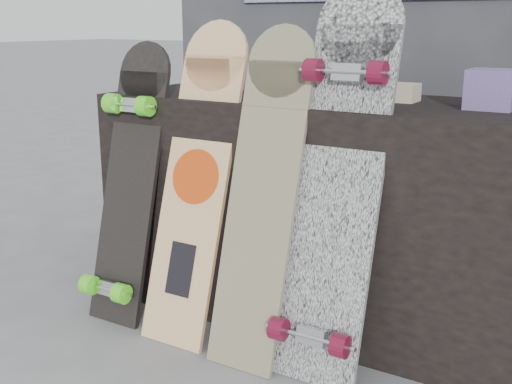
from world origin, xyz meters
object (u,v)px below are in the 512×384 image
Objects in this scene: longboard_cascadia at (338,175)px; longboard_celtic at (264,186)px; longboard_geisha at (198,172)px; skateboard_dark at (129,178)px; vendor_table at (324,209)px.

longboard_celtic is at bearing -170.61° from longboard_cascadia.
longboard_geisha is at bearing -179.44° from longboard_cascadia.
longboard_geisha is 0.28m from longboard_celtic.
longboard_geisha is 1.07× the size of skateboard_dark.
vendor_table is 1.50× the size of longboard_geisha.
longboard_celtic is 0.24m from longboard_cascadia.
longboard_geisha is at bearing 5.85° from skateboard_dark.
vendor_table is at bearing 45.02° from longboard_geisha.
longboard_geisha is at bearing -134.98° from vendor_table.
longboard_cascadia is 0.81m from skateboard_dark.
longboard_geisha reaches higher than skateboard_dark.
longboard_cascadia is at bearing 9.39° from longboard_celtic.
longboard_geisha is 0.52m from longboard_cascadia.
vendor_table is at bearing 83.13° from longboard_celtic.
longboard_cascadia is at bearing 2.45° from skateboard_dark.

